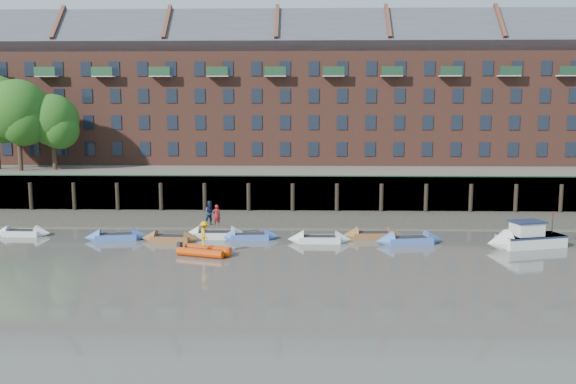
{
  "coord_description": "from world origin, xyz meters",
  "views": [
    {
      "loc": [
        3.09,
        -32.68,
        9.5
      ],
      "look_at": [
        1.85,
        12.0,
        3.2
      ],
      "focal_mm": 38.0,
      "sensor_mm": 36.0,
      "label": 1
    }
  ],
  "objects_px": {
    "rowboat_1": "(117,237)",
    "motor_launch": "(519,239)",
    "rowboat_4": "(250,236)",
    "person_rower_b": "(210,213)",
    "rib_tender": "(206,251)",
    "person_rower_a": "(217,215)",
    "person_rib_crew": "(204,234)",
    "rowboat_2": "(171,238)",
    "rowboat_3": "(215,235)",
    "rowboat_6": "(373,235)",
    "rowboat_0": "(23,233)",
    "rowboat_5": "(319,239)",
    "rowboat_7": "(409,240)"
  },
  "relations": [
    {
      "from": "person_rower_a",
      "to": "person_rib_crew",
      "type": "relative_size",
      "value": 0.94
    },
    {
      "from": "rib_tender",
      "to": "person_rower_b",
      "type": "bearing_deg",
      "value": 113.92
    },
    {
      "from": "rowboat_4",
      "to": "person_rower_b",
      "type": "height_order",
      "value": "person_rower_b"
    },
    {
      "from": "rowboat_3",
      "to": "rib_tender",
      "type": "bearing_deg",
      "value": -89.12
    },
    {
      "from": "rowboat_2",
      "to": "person_rower_b",
      "type": "height_order",
      "value": "person_rower_b"
    },
    {
      "from": "person_rower_a",
      "to": "person_rib_crew",
      "type": "bearing_deg",
      "value": 75.58
    },
    {
      "from": "person_rower_a",
      "to": "motor_launch",
      "type": "bearing_deg",
      "value": 159.86
    },
    {
      "from": "rowboat_1",
      "to": "person_rower_a",
      "type": "relative_size",
      "value": 2.97
    },
    {
      "from": "rowboat_6",
      "to": "rib_tender",
      "type": "distance_m",
      "value": 12.5
    },
    {
      "from": "rowboat_0",
      "to": "rowboat_6",
      "type": "xyz_separation_m",
      "value": [
        25.85,
        -0.23,
        0.02
      ]
    },
    {
      "from": "rowboat_6",
      "to": "rib_tender",
      "type": "bearing_deg",
      "value": -158.0
    },
    {
      "from": "rowboat_4",
      "to": "rowboat_1",
      "type": "bearing_deg",
      "value": 177.74
    },
    {
      "from": "person_rower_a",
      "to": "rowboat_7",
      "type": "bearing_deg",
      "value": 160.32
    },
    {
      "from": "rowboat_5",
      "to": "motor_launch",
      "type": "distance_m",
      "value": 13.57
    },
    {
      "from": "rowboat_0",
      "to": "rowboat_5",
      "type": "relative_size",
      "value": 0.94
    },
    {
      "from": "rowboat_3",
      "to": "motor_launch",
      "type": "bearing_deg",
      "value": -7.27
    },
    {
      "from": "rowboat_5",
      "to": "rib_tender",
      "type": "bearing_deg",
      "value": -152.3
    },
    {
      "from": "rib_tender",
      "to": "rowboat_1",
      "type": "bearing_deg",
      "value": 167.17
    },
    {
      "from": "rowboat_2",
      "to": "person_rower_a",
      "type": "xyz_separation_m",
      "value": [
        3.13,
        1.15,
        1.48
      ]
    },
    {
      "from": "rowboat_0",
      "to": "rowboat_6",
      "type": "distance_m",
      "value": 25.85
    },
    {
      "from": "rowboat_3",
      "to": "motor_launch",
      "type": "xyz_separation_m",
      "value": [
        21.05,
        -2.41,
        0.35
      ]
    },
    {
      "from": "rib_tender",
      "to": "rowboat_4",
      "type": "bearing_deg",
      "value": 81.57
    },
    {
      "from": "rowboat_0",
      "to": "rowboat_3",
      "type": "xyz_separation_m",
      "value": [
        14.4,
        -0.41,
        0.03
      ]
    },
    {
      "from": "rowboat_4",
      "to": "rib_tender",
      "type": "relative_size",
      "value": 1.2
    },
    {
      "from": "rowboat_1",
      "to": "motor_launch",
      "type": "bearing_deg",
      "value": -13.83
    },
    {
      "from": "rowboat_4",
      "to": "motor_launch",
      "type": "distance_m",
      "value": 18.62
    },
    {
      "from": "rowboat_3",
      "to": "rowboat_6",
      "type": "relative_size",
      "value": 1.03
    },
    {
      "from": "rowboat_2",
      "to": "rowboat_3",
      "type": "height_order",
      "value": "rowboat_3"
    },
    {
      "from": "person_rower_a",
      "to": "rowboat_2",
      "type": "bearing_deg",
      "value": 6.49
    },
    {
      "from": "person_rower_b",
      "to": "rib_tender",
      "type": "bearing_deg",
      "value": -108.32
    },
    {
      "from": "person_rower_a",
      "to": "person_rib_crew",
      "type": "xyz_separation_m",
      "value": [
        -0.06,
        -5.08,
        -0.3
      ]
    },
    {
      "from": "rowboat_3",
      "to": "person_rower_b",
      "type": "bearing_deg",
      "value": 163.13
    },
    {
      "from": "motor_launch",
      "to": "person_rower_a",
      "type": "height_order",
      "value": "person_rower_a"
    },
    {
      "from": "rowboat_7",
      "to": "rowboat_3",
      "type": "bearing_deg",
      "value": 163.9
    },
    {
      "from": "rowboat_5",
      "to": "person_rib_crew",
      "type": "bearing_deg",
      "value": -152.55
    },
    {
      "from": "person_rower_b",
      "to": "rowboat_0",
      "type": "bearing_deg",
      "value": 154.78
    },
    {
      "from": "rowboat_2",
      "to": "motor_launch",
      "type": "relative_size",
      "value": 0.73
    },
    {
      "from": "motor_launch",
      "to": "person_rib_crew",
      "type": "height_order",
      "value": "person_rib_crew"
    },
    {
      "from": "rowboat_6",
      "to": "motor_launch",
      "type": "distance_m",
      "value": 9.95
    },
    {
      "from": "rowboat_1",
      "to": "rowboat_2",
      "type": "height_order",
      "value": "rowboat_1"
    },
    {
      "from": "rowboat_0",
      "to": "person_rower_a",
      "type": "relative_size",
      "value": 2.71
    },
    {
      "from": "motor_launch",
      "to": "rowboat_6",
      "type": "bearing_deg",
      "value": -31.19
    },
    {
      "from": "rowboat_1",
      "to": "person_rower_b",
      "type": "xyz_separation_m",
      "value": [
        6.63,
        0.94,
        1.59
      ]
    },
    {
      "from": "rowboat_2",
      "to": "rib_tender",
      "type": "distance_m",
      "value": 5.03
    },
    {
      "from": "rowboat_0",
      "to": "rowboat_6",
      "type": "height_order",
      "value": "rowboat_6"
    },
    {
      "from": "motor_launch",
      "to": "person_rower_a",
      "type": "xyz_separation_m",
      "value": [
        -20.93,
        2.34,
        1.11
      ]
    },
    {
      "from": "rowboat_1",
      "to": "person_rib_crew",
      "type": "distance_m",
      "value": 8.35
    },
    {
      "from": "rowboat_3",
      "to": "person_rib_crew",
      "type": "bearing_deg",
      "value": -90.09
    },
    {
      "from": "rowboat_0",
      "to": "rowboat_3",
      "type": "relative_size",
      "value": 0.9
    },
    {
      "from": "rowboat_2",
      "to": "person_rower_b",
      "type": "bearing_deg",
      "value": 30.31
    }
  ]
}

